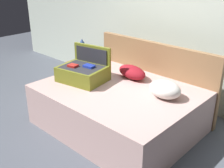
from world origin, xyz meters
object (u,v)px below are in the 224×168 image
at_px(hard_case_large, 83,72).
at_px(nightstand, 83,76).
at_px(pillow_center_head, 165,89).
at_px(bed, 118,108).
at_px(table_lamp, 82,44).
at_px(pillow_near_headboard, 132,72).

xyz_separation_m(hard_case_large, nightstand, (-0.73, 0.62, -0.43)).
bearing_deg(pillow_center_head, bed, -161.29).
bearing_deg(bed, table_lamp, 158.12).
bearing_deg(hard_case_large, table_lamp, 129.29).
relative_size(hard_case_large, table_lamp, 1.69).
height_order(pillow_near_headboard, pillow_center_head, pillow_center_head).
distance_m(hard_case_large, pillow_center_head, 1.15).
xyz_separation_m(hard_case_large, pillow_near_headboard, (0.43, 0.52, -0.04)).
bearing_deg(table_lamp, pillow_near_headboard, -4.88).
xyz_separation_m(pillow_near_headboard, nightstand, (-1.15, 0.10, -0.39)).
relative_size(hard_case_large, pillow_center_head, 1.71).
height_order(hard_case_large, table_lamp, hard_case_large).
xyz_separation_m(bed, nightstand, (-1.26, 0.51, -0.03)).
height_order(pillow_near_headboard, nightstand, pillow_near_headboard).
xyz_separation_m(nightstand, table_lamp, (0.00, 0.00, 0.56)).
bearing_deg(bed, nightstand, 158.12).
bearing_deg(pillow_near_headboard, pillow_center_head, -17.44).
relative_size(pillow_center_head, nightstand, 0.79).
xyz_separation_m(bed, pillow_near_headboard, (-0.11, 0.41, 0.37)).
bearing_deg(pillow_near_headboard, hard_case_large, -129.29).
height_order(pillow_near_headboard, table_lamp, table_lamp).
height_order(pillow_center_head, nightstand, pillow_center_head).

